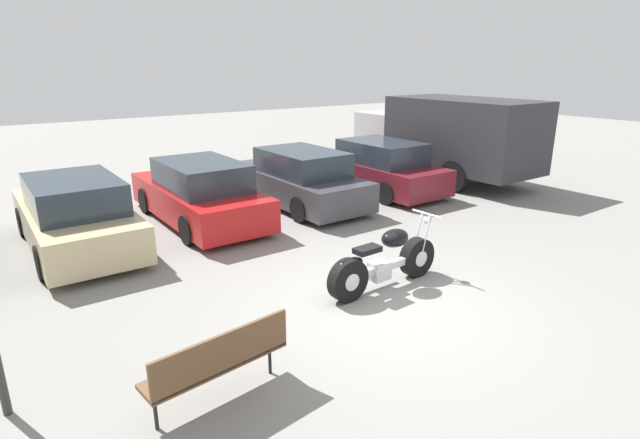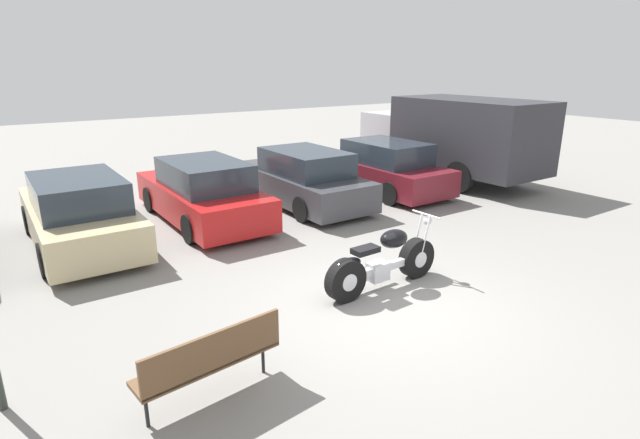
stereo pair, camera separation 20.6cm
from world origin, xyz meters
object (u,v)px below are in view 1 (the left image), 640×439
(motorcycle, at_px, (384,262))
(delivery_truck, at_px, (447,134))
(parked_car_champagne, at_px, (76,215))
(parked_car_dark_grey, at_px, (298,179))
(parked_car_maroon, at_px, (377,168))
(parked_car_red, at_px, (199,194))
(park_bench, at_px, (219,359))

(motorcycle, xyz_separation_m, delivery_truck, (7.11, 4.88, 0.97))
(parked_car_champagne, relative_size, delivery_truck, 0.74)
(parked_car_dark_grey, bearing_deg, parked_car_maroon, -1.27)
(parked_car_dark_grey, distance_m, delivery_truck, 5.52)
(parked_car_red, distance_m, parked_car_maroon, 5.34)
(parked_car_dark_grey, xyz_separation_m, parked_car_maroon, (2.67, -0.06, 0.00))
(parked_car_champagne, bearing_deg, parked_car_maroon, 0.37)
(parked_car_red, height_order, park_bench, parked_car_red)
(parked_car_red, xyz_separation_m, parked_car_dark_grey, (2.67, -0.09, 0.00))
(parked_car_champagne, bearing_deg, parked_car_red, 4.21)
(parked_car_champagne, relative_size, park_bench, 2.70)
(motorcycle, distance_m, parked_car_dark_grey, 5.35)
(motorcycle, relative_size, delivery_truck, 0.37)
(parked_car_red, bearing_deg, delivery_truck, -2.03)
(delivery_truck, bearing_deg, parked_car_champagne, 179.52)
(delivery_truck, bearing_deg, park_bench, -150.20)
(parked_car_champagne, distance_m, parked_car_dark_grey, 5.34)
(motorcycle, relative_size, park_bench, 1.36)
(parked_car_champagne, xyz_separation_m, parked_car_maroon, (8.01, 0.05, 0.00))
(parked_car_dark_grey, distance_m, parked_car_maroon, 2.67)
(parked_car_red, bearing_deg, park_bench, -110.84)
(motorcycle, bearing_deg, parked_car_champagne, 126.60)
(parked_car_red, relative_size, delivery_truck, 0.74)
(parked_car_dark_grey, xyz_separation_m, delivery_truck, (5.46, -0.20, 0.75))
(parked_car_maroon, xyz_separation_m, delivery_truck, (2.79, -0.14, 0.75))
(park_bench, bearing_deg, motorcycle, 18.64)
(park_bench, bearing_deg, delivery_truck, 29.80)
(parked_car_champagne, bearing_deg, motorcycle, -53.40)
(motorcycle, relative_size, parked_car_red, 0.50)
(parked_car_dark_grey, bearing_deg, delivery_truck, -2.12)
(parked_car_champagne, height_order, parked_car_dark_grey, same)
(park_bench, bearing_deg, parked_car_red, 69.16)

